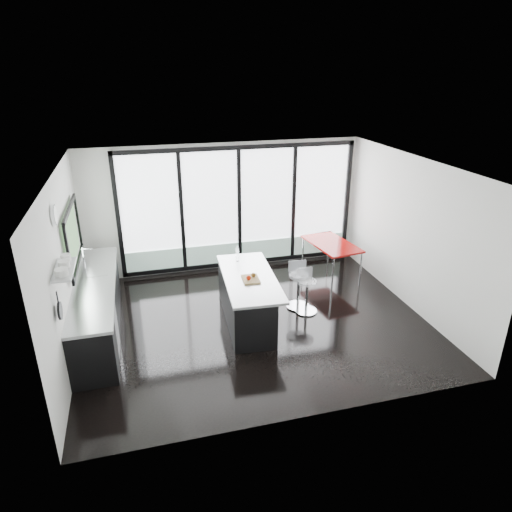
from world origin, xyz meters
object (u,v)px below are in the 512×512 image
object	(u,v)px
bar_stool_far	(298,291)
red_table	(331,259)
bar_stool_near	(307,296)
island	(246,298)

from	to	relation	value
bar_stool_far	red_table	distance (m)	1.70
bar_stool_near	red_table	xyz separation A→B (m)	(1.10, 1.43, 0.04)
bar_stool_near	red_table	world-z (taller)	red_table
bar_stool_near	bar_stool_far	distance (m)	0.23
bar_stool_far	red_table	size ratio (longest dim) A/B	0.51
bar_stool_near	red_table	distance (m)	1.80
bar_stool_far	red_table	xyz separation A→B (m)	(1.19, 1.21, 0.02)
island	red_table	bearing A→B (deg)	32.03
island	red_table	distance (m)	2.67
red_table	bar_stool_far	bearing A→B (deg)	-134.44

